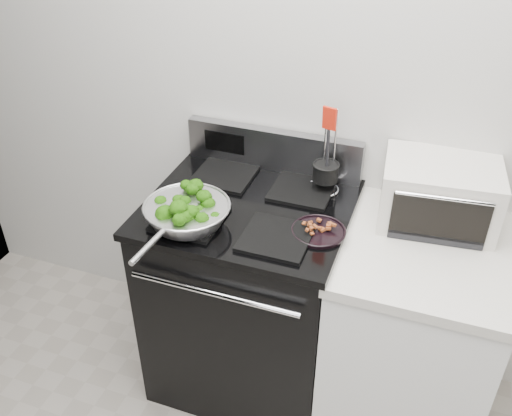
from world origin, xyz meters
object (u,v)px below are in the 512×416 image
at_px(gas_range, 249,293).
at_px(utensil_holder, 325,176).
at_px(skillet, 187,212).
at_px(bacon_plate, 319,229).
at_px(toaster_oven, 439,193).

height_order(gas_range, utensil_holder, utensil_holder).
bearing_deg(utensil_holder, skillet, -123.33).
relative_size(bacon_plate, toaster_oven, 0.45).
relative_size(bacon_plate, utensil_holder, 0.54).
bearing_deg(utensil_holder, gas_range, -128.19).
xyz_separation_m(gas_range, skillet, (-0.17, -0.20, 0.51)).
height_order(skillet, utensil_holder, utensil_holder).
bearing_deg(toaster_oven, skillet, -161.52).
relative_size(gas_range, bacon_plate, 5.64).
height_order(gas_range, bacon_plate, gas_range).
bearing_deg(bacon_plate, toaster_oven, 35.19).
bearing_deg(skillet, toaster_oven, 28.64).
relative_size(gas_range, skillet, 2.19).
bearing_deg(gas_range, bacon_plate, -15.83).
xyz_separation_m(skillet, toaster_oven, (0.86, 0.38, 0.04)).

